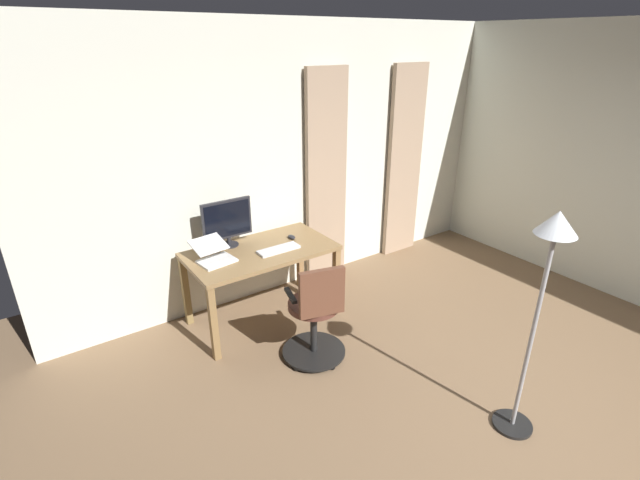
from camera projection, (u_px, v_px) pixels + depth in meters
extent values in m
plane|color=brown|center=(550.00, 465.00, 3.02)|extent=(8.21, 8.21, 0.00)
cube|color=silver|center=(293.00, 162.00, 4.82)|extent=(5.37, 0.10, 2.78)
cube|color=tan|center=(404.00, 164.00, 5.64)|extent=(0.51, 0.06, 2.34)
cube|color=tan|center=(326.00, 179.00, 5.01)|extent=(0.51, 0.06, 2.34)
cube|color=olive|center=(261.00, 251.00, 4.32)|extent=(1.38, 0.75, 0.04)
cube|color=olive|center=(336.00, 281.00, 4.56)|extent=(0.06, 0.06, 0.72)
cube|color=olive|center=(214.00, 324.00, 3.88)|extent=(0.06, 0.06, 0.72)
cube|color=olive|center=(300.00, 257.00, 5.07)|extent=(0.06, 0.06, 0.72)
cube|color=olive|center=(186.00, 291.00, 4.39)|extent=(0.06, 0.06, 0.72)
cylinder|color=black|center=(314.00, 351.00, 4.06)|extent=(0.56, 0.56, 0.02)
sphere|color=black|center=(341.00, 346.00, 4.14)|extent=(0.05, 0.05, 0.05)
sphere|color=black|center=(313.00, 335.00, 4.30)|extent=(0.05, 0.05, 0.05)
sphere|color=black|center=(287.00, 347.00, 4.12)|extent=(0.05, 0.05, 0.05)
sphere|color=black|center=(297.00, 368.00, 3.86)|extent=(0.05, 0.05, 0.05)
sphere|color=black|center=(332.00, 367.00, 3.88)|extent=(0.05, 0.05, 0.05)
cylinder|color=black|center=(314.00, 330.00, 3.96)|extent=(0.06, 0.06, 0.45)
cylinder|color=brown|center=(314.00, 305.00, 3.86)|extent=(0.54, 0.54, 0.05)
cube|color=brown|center=(322.00, 293.00, 3.60)|extent=(0.37, 0.14, 0.41)
cube|color=black|center=(291.00, 295.00, 3.74)|extent=(0.10, 0.24, 0.03)
cube|color=black|center=(336.00, 287.00, 3.87)|extent=(0.10, 0.24, 0.03)
cylinder|color=#232328|center=(229.00, 245.00, 4.40)|extent=(0.18, 0.18, 0.01)
cylinder|color=#232328|center=(229.00, 241.00, 4.38)|extent=(0.04, 0.04, 0.07)
cube|color=#232328|center=(227.00, 219.00, 4.30)|extent=(0.49, 0.03, 0.37)
cube|color=black|center=(228.00, 220.00, 4.28)|extent=(0.45, 0.01, 0.33)
cube|color=silver|center=(279.00, 249.00, 4.29)|extent=(0.41, 0.14, 0.02)
cube|color=white|center=(217.00, 261.00, 4.07)|extent=(0.34, 0.28, 0.02)
cube|color=white|center=(209.00, 245.00, 4.10)|extent=(0.33, 0.27, 0.09)
ellipsoid|color=#232328|center=(292.00, 237.00, 4.54)|extent=(0.06, 0.10, 0.04)
cylinder|color=black|center=(512.00, 424.00, 3.32)|extent=(0.28, 0.28, 0.02)
cylinder|color=#A5A5A8|center=(531.00, 339.00, 3.02)|extent=(0.03, 0.03, 1.52)
cone|color=#B7BCC1|center=(558.00, 223.00, 2.68)|extent=(0.25, 0.25, 0.15)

